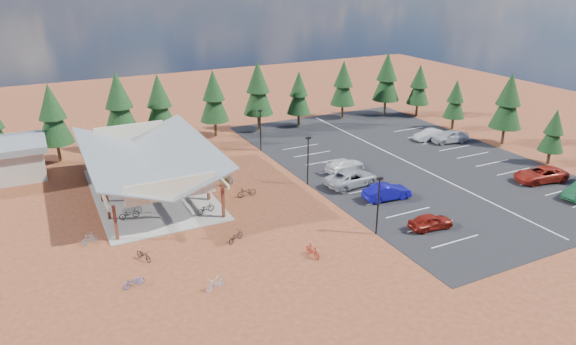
{
  "coord_description": "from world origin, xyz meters",
  "views": [
    {
      "loc": [
        -18.7,
        -40.85,
        20.6
      ],
      "look_at": [
        2.84,
        2.21,
        1.64
      ],
      "focal_mm": 32.0,
      "sensor_mm": 36.0,
      "label": 1
    }
  ],
  "objects_px": {
    "bike_12": "(236,236)",
    "car_2": "(352,178)",
    "bike_pavilion": "(147,157)",
    "lamp_post_0": "(378,202)",
    "lamp_post_2": "(260,127)",
    "bike_6": "(171,179)",
    "car_1": "(387,192)",
    "trash_bin_0": "(228,182)",
    "trash_bin_1": "(207,181)",
    "bike_4": "(206,208)",
    "car_9": "(430,135)",
    "bike_0": "(129,214)",
    "bike_9": "(89,239)",
    "bike_2": "(122,188)",
    "bike_16": "(247,192)",
    "car_3": "(345,165)",
    "car_6": "(540,174)",
    "bike_5": "(184,191)",
    "car_8": "(450,136)",
    "bike_10": "(134,282)",
    "lamp_post_1": "(308,157)",
    "bike_3": "(108,170)",
    "bike_1": "(132,208)",
    "bike_7": "(157,169)",
    "car_0": "(431,221)",
    "bike_8": "(144,255)",
    "bike_13": "(215,283)",
    "bike_11": "(313,251)",
    "bike_14": "(228,177)"
  },
  "relations": [
    {
      "from": "bike_12",
      "to": "car_2",
      "type": "height_order",
      "value": "car_2"
    },
    {
      "from": "bike_pavilion",
      "to": "lamp_post_0",
      "type": "relative_size",
      "value": 3.77
    },
    {
      "from": "lamp_post_0",
      "to": "lamp_post_2",
      "type": "distance_m",
      "value": 24.0
    },
    {
      "from": "bike_pavilion",
      "to": "lamp_post_0",
      "type": "xyz_separation_m",
      "value": [
        15.0,
        -17.0,
        -0.85
      ]
    },
    {
      "from": "bike_6",
      "to": "car_1",
      "type": "distance_m",
      "value": 21.95
    },
    {
      "from": "trash_bin_0",
      "to": "trash_bin_1",
      "type": "height_order",
      "value": "same"
    },
    {
      "from": "trash_bin_0",
      "to": "bike_4",
      "type": "relative_size",
      "value": 0.49
    },
    {
      "from": "lamp_post_2",
      "to": "bike_6",
      "type": "bearing_deg",
      "value": -156.07
    },
    {
      "from": "car_2",
      "to": "car_9",
      "type": "bearing_deg",
      "value": -71.68
    },
    {
      "from": "bike_0",
      "to": "bike_9",
      "type": "distance_m",
      "value": 4.82
    },
    {
      "from": "lamp_post_2",
      "to": "bike_2",
      "type": "relative_size",
      "value": 2.75
    },
    {
      "from": "lamp_post_2",
      "to": "bike_9",
      "type": "bearing_deg",
      "value": -145.37
    },
    {
      "from": "bike_6",
      "to": "bike_16",
      "type": "relative_size",
      "value": 0.86
    },
    {
      "from": "lamp_post_2",
      "to": "car_3",
      "type": "relative_size",
      "value": 1.08
    },
    {
      "from": "bike_pavilion",
      "to": "car_6",
      "type": "distance_m",
      "value": 40.22
    },
    {
      "from": "bike_pavilion",
      "to": "bike_5",
      "type": "relative_size",
      "value": 12.46
    },
    {
      "from": "bike_0",
      "to": "car_8",
      "type": "distance_m",
      "value": 41.11
    },
    {
      "from": "bike_0",
      "to": "bike_10",
      "type": "relative_size",
      "value": 1.11
    },
    {
      "from": "lamp_post_1",
      "to": "car_9",
      "type": "xyz_separation_m",
      "value": [
        21.34,
        5.98,
        -2.23
      ]
    },
    {
      "from": "lamp_post_1",
      "to": "bike_3",
      "type": "xyz_separation_m",
      "value": [
        -18.07,
        11.88,
        -2.32
      ]
    },
    {
      "from": "car_6",
      "to": "lamp_post_1",
      "type": "bearing_deg",
      "value": -103.98
    },
    {
      "from": "bike_pavilion",
      "to": "bike_10",
      "type": "bearing_deg",
      "value": -106.57
    },
    {
      "from": "bike_3",
      "to": "bike_pavilion",
      "type": "bearing_deg",
      "value": -137.32
    },
    {
      "from": "bike_5",
      "to": "car_1",
      "type": "bearing_deg",
      "value": -114.53
    },
    {
      "from": "lamp_post_1",
      "to": "car_1",
      "type": "height_order",
      "value": "lamp_post_1"
    },
    {
      "from": "bike_10",
      "to": "car_1",
      "type": "xyz_separation_m",
      "value": [
        24.71,
        4.1,
        0.4
      ]
    },
    {
      "from": "lamp_post_2",
      "to": "bike_1",
      "type": "bearing_deg",
      "value": -147.87
    },
    {
      "from": "trash_bin_1",
      "to": "bike_4",
      "type": "xyz_separation_m",
      "value": [
        -2.3,
        -6.54,
        0.13
      ]
    },
    {
      "from": "lamp_post_0",
      "to": "car_6",
      "type": "height_order",
      "value": "lamp_post_0"
    },
    {
      "from": "bike_4",
      "to": "lamp_post_2",
      "type": "bearing_deg",
      "value": -59.05
    },
    {
      "from": "bike_9",
      "to": "car_9",
      "type": "relative_size",
      "value": 0.36
    },
    {
      "from": "bike_7",
      "to": "car_0",
      "type": "distance_m",
      "value": 29.14
    },
    {
      "from": "bike_2",
      "to": "car_9",
      "type": "bearing_deg",
      "value": -74.87
    },
    {
      "from": "bike_5",
      "to": "lamp_post_2",
      "type": "bearing_deg",
      "value": -48.85
    },
    {
      "from": "trash_bin_1",
      "to": "bike_8",
      "type": "bearing_deg",
      "value": -126.83
    },
    {
      "from": "bike_4",
      "to": "bike_13",
      "type": "relative_size",
      "value": 1.19
    },
    {
      "from": "bike_4",
      "to": "bike_6",
      "type": "xyz_separation_m",
      "value": [
        -0.98,
        8.39,
        -0.05
      ]
    },
    {
      "from": "bike_2",
      "to": "bike_8",
      "type": "xyz_separation_m",
      "value": [
        -0.75,
        -13.81,
        -0.14
      ]
    },
    {
      "from": "car_0",
      "to": "car_2",
      "type": "xyz_separation_m",
      "value": [
        -0.82,
        11.0,
        0.14
      ]
    },
    {
      "from": "trash_bin_0",
      "to": "lamp_post_0",
      "type": "bearing_deg",
      "value": -63.86
    },
    {
      "from": "lamp_post_1",
      "to": "car_9",
      "type": "distance_m",
      "value": 22.27
    },
    {
      "from": "bike_11",
      "to": "car_6",
      "type": "bearing_deg",
      "value": -0.98
    },
    {
      "from": "bike_4",
      "to": "car_2",
      "type": "height_order",
      "value": "car_2"
    },
    {
      "from": "bike_4",
      "to": "bike_8",
      "type": "relative_size",
      "value": 1.06
    },
    {
      "from": "car_9",
      "to": "bike_10",
      "type": "bearing_deg",
      "value": -65.54
    },
    {
      "from": "lamp_post_0",
      "to": "car_0",
      "type": "relative_size",
      "value": 1.31
    },
    {
      "from": "lamp_post_1",
      "to": "bike_0",
      "type": "xyz_separation_m",
      "value": [
        -18.0,
        0.05,
        -2.41
      ]
    },
    {
      "from": "bike_5",
      "to": "bike_16",
      "type": "distance_m",
      "value": 6.19
    },
    {
      "from": "bike_9",
      "to": "bike_14",
      "type": "xyz_separation_m",
      "value": [
        14.68,
        7.52,
        0.04
      ]
    },
    {
      "from": "car_1",
      "to": "bike_10",
      "type": "bearing_deg",
      "value": 104.64
    }
  ]
}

